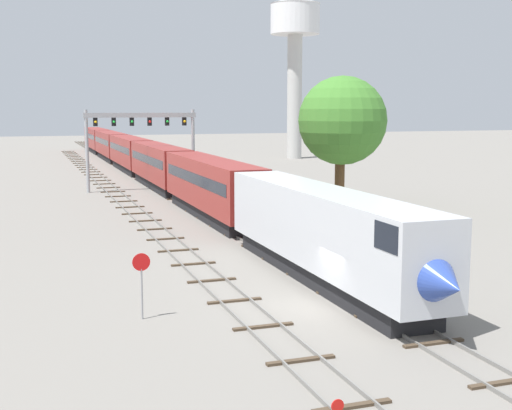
# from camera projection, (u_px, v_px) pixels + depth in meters

# --- Properties ---
(ground_plane) EXTENTS (400.00, 400.00, 0.00)m
(ground_plane) POSITION_uv_depth(u_px,v_px,m) (321.00, 306.00, 31.07)
(ground_plane) COLOR gray
(track_main) EXTENTS (2.60, 200.00, 0.16)m
(track_main) POSITION_uv_depth(u_px,v_px,m) (142.00, 177.00, 87.88)
(track_main) COLOR slate
(track_main) RESTS_ON ground
(track_near) EXTENTS (2.60, 160.00, 0.16)m
(track_near) POSITION_uv_depth(u_px,v_px,m) (121.00, 199.00, 67.38)
(track_near) COLOR slate
(track_near) RESTS_ON ground
(passenger_train) EXTENTS (3.04, 131.86, 4.80)m
(passenger_train) POSITION_uv_depth(u_px,v_px,m) (142.00, 158.00, 87.25)
(passenger_train) COLOR silver
(passenger_train) RESTS_ON ground
(signal_gantry) EXTENTS (12.10, 0.49, 8.76)m
(signal_gantry) POSITION_uv_depth(u_px,v_px,m) (141.00, 131.00, 73.65)
(signal_gantry) COLOR #999BA0
(signal_gantry) RESTS_ON ground
(water_tower) EXTENTS (8.70, 8.70, 27.93)m
(water_tower) POSITION_uv_depth(u_px,v_px,m) (295.00, 35.00, 118.70)
(water_tower) COLOR beige
(water_tower) RESTS_ON ground
(stop_sign) EXTENTS (0.76, 0.08, 2.88)m
(stop_sign) POSITION_uv_depth(u_px,v_px,m) (142.00, 276.00, 28.94)
(stop_sign) COLOR gray
(stop_sign) RESTS_ON ground
(trackside_tree_left) EXTENTS (7.53, 7.53, 11.65)m
(trackside_tree_left) POSITION_uv_depth(u_px,v_px,m) (342.00, 121.00, 57.81)
(trackside_tree_left) COLOR brown
(trackside_tree_left) RESTS_ON ground
(trackside_tree_mid) EXTENTS (5.33, 5.33, 9.32)m
(trackside_tree_mid) POSITION_uv_depth(u_px,v_px,m) (338.00, 133.00, 64.48)
(trackside_tree_mid) COLOR brown
(trackside_tree_mid) RESTS_ON ground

